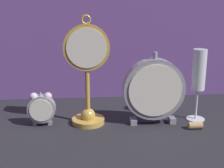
# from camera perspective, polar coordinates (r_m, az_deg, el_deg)

# --- Properties ---
(ground_plane) EXTENTS (4.00, 4.00, 0.00)m
(ground_plane) POSITION_cam_1_polar(r_m,az_deg,el_deg) (0.96, 0.40, -8.29)
(ground_plane) COLOR #232328
(fabric_backdrop_drape) EXTENTS (1.61, 0.01, 0.69)m
(fabric_backdrop_drape) POSITION_cam_1_polar(r_m,az_deg,el_deg) (1.20, -1.00, 13.42)
(fabric_backdrop_drape) COLOR #6B478E
(fabric_backdrop_drape) RESTS_ON ground_plane
(pocket_watch_on_stand) EXTENTS (0.14, 0.10, 0.34)m
(pocket_watch_on_stand) POSITION_cam_1_polar(r_m,az_deg,el_deg) (0.96, -4.55, 1.20)
(pocket_watch_on_stand) COLOR gold
(pocket_watch_on_stand) RESTS_ON ground_plane
(alarm_clock_twin_bell) EXTENTS (0.09, 0.03, 0.11)m
(alarm_clock_twin_bell) POSITION_cam_1_polar(r_m,az_deg,el_deg) (0.99, -12.77, -4.20)
(alarm_clock_twin_bell) COLOR gray
(alarm_clock_twin_bell) RESTS_ON ground_plane
(mantel_clock_silver) EXTENTS (0.19, 0.04, 0.23)m
(mantel_clock_silver) POSITION_cam_1_polar(r_m,az_deg,el_deg) (0.97, 7.67, -1.01)
(mantel_clock_silver) COLOR gray
(mantel_clock_silver) RESTS_ON ground_plane
(champagne_flute) EXTENTS (0.06, 0.06, 0.23)m
(champagne_flute) POSITION_cam_1_polar(r_m,az_deg,el_deg) (1.03, 15.57, 1.59)
(champagne_flute) COLOR silver
(champagne_flute) RESTS_ON ground_plane
(wine_cork) EXTENTS (0.04, 0.02, 0.02)m
(wine_cork) POSITION_cam_1_polar(r_m,az_deg,el_deg) (0.99, 14.98, -7.32)
(wine_cork) COLOR tan
(wine_cork) RESTS_ON ground_plane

